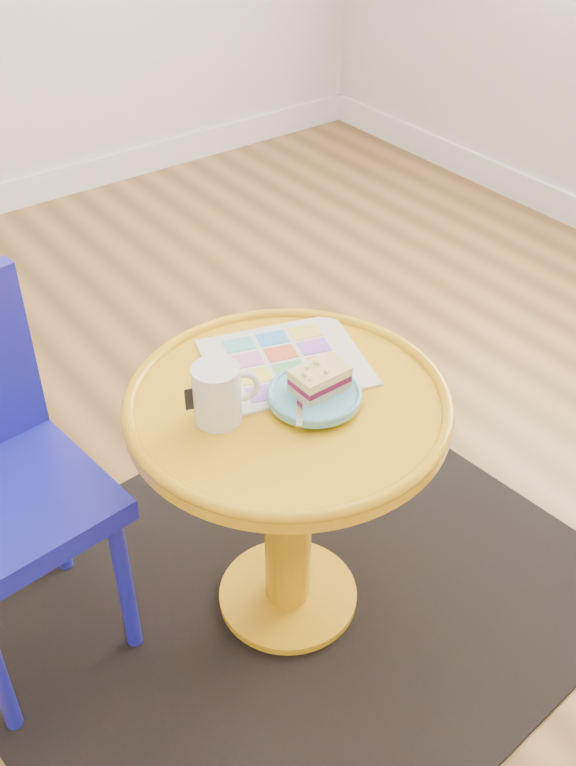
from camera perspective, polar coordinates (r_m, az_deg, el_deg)
floor at (r=2.07m, az=-4.52°, el=-10.61°), size 4.00×4.00×0.00m
rug at (r=1.95m, az=0.00°, el=-14.17°), size 1.39×1.20×0.01m
side_table at (r=1.65m, az=0.00°, el=-5.48°), size 0.60×0.60×0.57m
newspaper at (r=1.64m, az=-0.17°, el=1.40°), size 0.36×0.33×0.01m
mug at (r=1.48m, az=-4.69°, el=-0.62°), size 0.12×0.08×0.11m
plate at (r=1.53m, az=1.78°, el=-0.86°), size 0.17×0.17×0.02m
cake_slice at (r=1.53m, az=2.13°, el=0.30°), size 0.10×0.07×0.04m
fork at (r=1.51m, az=0.79°, el=-1.02°), size 0.10×0.12×0.00m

